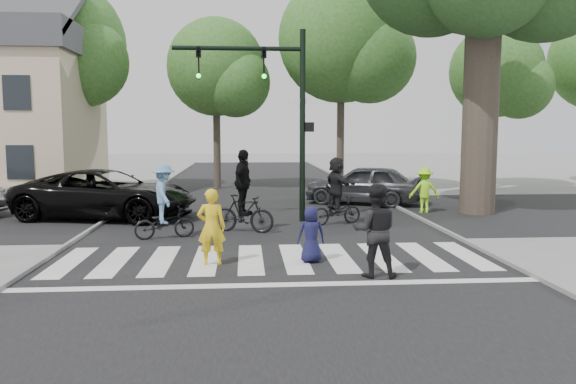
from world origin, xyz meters
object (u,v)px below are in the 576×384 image
(pedestrian_adult, at_px, (375,231))
(car_suv, at_px, (106,194))
(cyclist_left, at_px, (164,207))
(cyclist_right, at_px, (337,195))
(pedestrian_child, at_px, (311,234))
(car_grey, at_px, (364,184))
(traffic_signal, at_px, (275,98))
(pedestrian_woman, at_px, (212,227))
(cyclist_mid, at_px, (243,199))

(pedestrian_adult, height_order, car_suv, pedestrian_adult)
(car_suv, bearing_deg, cyclist_left, -133.74)
(cyclist_left, xyz_separation_m, cyclist_right, (4.97, 1.93, 0.06))
(pedestrian_child, height_order, pedestrian_adult, pedestrian_adult)
(cyclist_right, distance_m, car_grey, 5.10)
(traffic_signal, distance_m, car_grey, 6.33)
(car_grey, bearing_deg, pedestrian_child, 4.46)
(pedestrian_adult, distance_m, car_grey, 11.20)
(pedestrian_woman, distance_m, pedestrian_child, 2.17)
(traffic_signal, height_order, pedestrian_child, traffic_signal)
(cyclist_mid, bearing_deg, pedestrian_child, -68.54)
(traffic_signal, xyz_separation_m, car_suv, (-5.51, 1.05, -3.09))
(cyclist_left, bearing_deg, pedestrian_child, -39.88)
(car_suv, xyz_separation_m, car_grey, (9.21, 3.03, -0.03))
(car_suv, height_order, car_grey, car_suv)
(pedestrian_woman, bearing_deg, car_grey, -119.59)
(pedestrian_adult, bearing_deg, car_suv, -38.93)
(traffic_signal, relative_size, pedestrian_woman, 3.61)
(pedestrian_child, bearing_deg, cyclist_mid, -72.52)
(traffic_signal, bearing_deg, pedestrian_woman, -106.55)
(pedestrian_woman, relative_size, cyclist_right, 0.80)
(traffic_signal, distance_m, pedestrian_adult, 7.69)
(pedestrian_adult, distance_m, cyclist_right, 6.26)
(cyclist_right, bearing_deg, pedestrian_woman, -125.10)
(pedestrian_child, height_order, cyclist_left, cyclist_left)
(car_grey, bearing_deg, pedestrian_adult, 11.99)
(car_suv, relative_size, car_grey, 1.28)
(traffic_signal, distance_m, cyclist_left, 5.07)
(pedestrian_child, height_order, cyclist_right, cyclist_right)
(pedestrian_adult, distance_m, cyclist_mid, 5.74)
(cyclist_mid, bearing_deg, cyclist_right, 21.71)
(cyclist_left, relative_size, cyclist_right, 0.97)
(pedestrian_child, relative_size, cyclist_mid, 0.53)
(pedestrian_woman, xyz_separation_m, cyclist_mid, (0.67, 3.88, 0.14))
(traffic_signal, relative_size, cyclist_left, 2.98)
(cyclist_left, relative_size, cyclist_mid, 0.85)
(traffic_signal, distance_m, pedestrian_child, 6.51)
(traffic_signal, bearing_deg, cyclist_left, -140.24)
(cyclist_mid, bearing_deg, car_grey, 51.28)
(cyclist_right, bearing_deg, car_suv, 166.85)
(pedestrian_child, relative_size, cyclist_right, 0.60)
(pedestrian_child, xyz_separation_m, cyclist_mid, (-1.49, 3.80, 0.34))
(traffic_signal, xyz_separation_m, cyclist_right, (1.84, -0.67, -2.97))
(car_suv, bearing_deg, cyclist_right, -90.03)
(pedestrian_adult, xyz_separation_m, cyclist_mid, (-2.61, 5.11, 0.04))
(pedestrian_woman, relative_size, cyclist_left, 0.83)
(pedestrian_child, bearing_deg, cyclist_left, -43.86)
(pedestrian_adult, relative_size, car_suv, 0.32)
(cyclist_mid, distance_m, car_grey, 7.54)
(pedestrian_child, xyz_separation_m, car_grey, (3.22, 9.69, 0.15))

